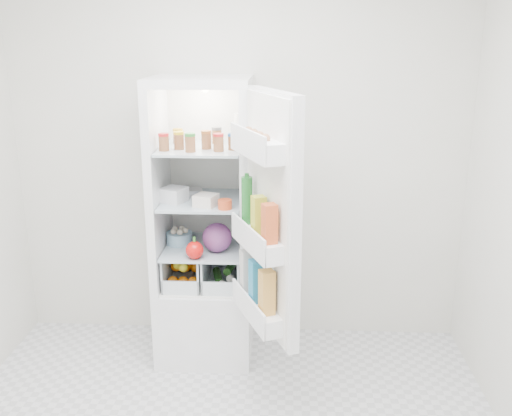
# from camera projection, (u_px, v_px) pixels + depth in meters

# --- Properties ---
(room_walls) EXTENTS (3.02, 3.02, 2.61)m
(room_walls) POSITION_uv_depth(u_px,v_px,m) (207.00, 152.00, 2.24)
(room_walls) COLOR beige
(room_walls) RESTS_ON ground
(refrigerator) EXTENTS (0.60, 0.60, 1.80)m
(refrigerator) POSITION_uv_depth(u_px,v_px,m) (206.00, 254.00, 3.71)
(refrigerator) COLOR white
(refrigerator) RESTS_ON ground
(shelf_low) EXTENTS (0.49, 0.53, 0.01)m
(shelf_low) POSITION_uv_depth(u_px,v_px,m) (204.00, 247.00, 3.63)
(shelf_low) COLOR #ACBFCA
(shelf_low) RESTS_ON refrigerator
(shelf_mid) EXTENTS (0.49, 0.53, 0.02)m
(shelf_mid) POSITION_uv_depth(u_px,v_px,m) (203.00, 200.00, 3.54)
(shelf_mid) COLOR #ACBFCA
(shelf_mid) RESTS_ON refrigerator
(shelf_top) EXTENTS (0.49, 0.53, 0.02)m
(shelf_top) POSITION_uv_depth(u_px,v_px,m) (202.00, 148.00, 3.44)
(shelf_top) COLOR #ACBFCA
(shelf_top) RESTS_ON refrigerator
(crisper_left) EXTENTS (0.23, 0.46, 0.22)m
(crisper_left) POSITION_uv_depth(u_px,v_px,m) (186.00, 266.00, 3.67)
(crisper_left) COLOR silver
(crisper_left) RESTS_ON refrigerator
(crisper_right) EXTENTS (0.23, 0.46, 0.22)m
(crisper_right) POSITION_uv_depth(u_px,v_px,m) (224.00, 266.00, 3.66)
(crisper_right) COLOR silver
(crisper_right) RESTS_ON refrigerator
(condiment_jars) EXTENTS (0.46, 0.34, 0.08)m
(condiment_jars) POSITION_uv_depth(u_px,v_px,m) (198.00, 141.00, 3.38)
(condiment_jars) COLOR #B21919
(condiment_jars) RESTS_ON shelf_top
(squeeze_bottle) EXTENTS (0.06, 0.06, 0.18)m
(squeeze_bottle) POSITION_uv_depth(u_px,v_px,m) (239.00, 128.00, 3.54)
(squeeze_bottle) COLOR white
(squeeze_bottle) RESTS_ON shelf_top
(tub_white) EXTENTS (0.18, 0.18, 0.09)m
(tub_white) POSITION_uv_depth(u_px,v_px,m) (174.00, 195.00, 3.47)
(tub_white) COLOR silver
(tub_white) RESTS_ON shelf_mid
(tub_cream) EXTENTS (0.15, 0.15, 0.07)m
(tub_cream) POSITION_uv_depth(u_px,v_px,m) (206.00, 200.00, 3.39)
(tub_cream) COLOR silver
(tub_cream) RESTS_ON shelf_mid
(tin_red) EXTENTS (0.10, 0.10, 0.06)m
(tin_red) POSITION_uv_depth(u_px,v_px,m) (225.00, 204.00, 3.33)
(tin_red) COLOR #DC4921
(tin_red) RESTS_ON shelf_mid
(foil_tray) EXTENTS (0.17, 0.14, 0.04)m
(foil_tray) POSITION_uv_depth(u_px,v_px,m) (190.00, 192.00, 3.63)
(foil_tray) COLOR #B9B8BD
(foil_tray) RESTS_ON shelf_mid
(red_cabbage) EXTENTS (0.18, 0.18, 0.18)m
(red_cabbage) POSITION_uv_depth(u_px,v_px,m) (217.00, 237.00, 3.51)
(red_cabbage) COLOR #521C4F
(red_cabbage) RESTS_ON shelf_low
(bell_pepper) EXTENTS (0.11, 0.11, 0.11)m
(bell_pepper) POSITION_uv_depth(u_px,v_px,m) (195.00, 250.00, 3.41)
(bell_pepper) COLOR red
(bell_pepper) RESTS_ON shelf_low
(mushroom_bowl) EXTENTS (0.20, 0.20, 0.08)m
(mushroom_bowl) POSITION_uv_depth(u_px,v_px,m) (179.00, 238.00, 3.66)
(mushroom_bowl) COLOR #8BB6CF
(mushroom_bowl) RESTS_ON shelf_low
(citrus_pile) EXTENTS (0.20, 0.31, 0.16)m
(citrus_pile) POSITION_uv_depth(u_px,v_px,m) (186.00, 271.00, 3.66)
(citrus_pile) COLOR orange
(citrus_pile) RESTS_ON refrigerator
(veg_pile) EXTENTS (0.16, 0.30, 0.10)m
(veg_pile) POSITION_uv_depth(u_px,v_px,m) (225.00, 273.00, 3.67)
(veg_pile) COLOR #214717
(veg_pile) RESTS_ON refrigerator
(fridge_door) EXTENTS (0.37, 0.57, 1.30)m
(fridge_door) POSITION_uv_depth(u_px,v_px,m) (268.00, 223.00, 2.98)
(fridge_door) COLOR white
(fridge_door) RESTS_ON refrigerator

